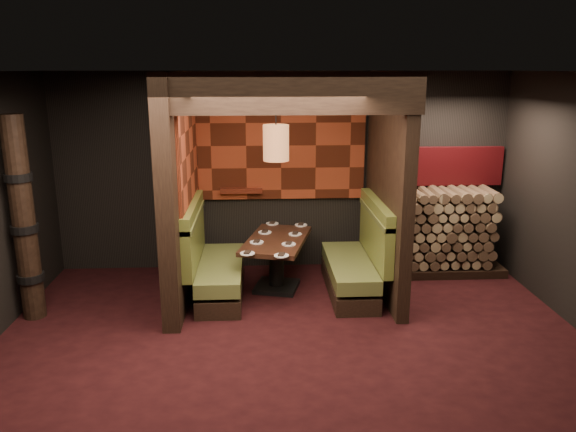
# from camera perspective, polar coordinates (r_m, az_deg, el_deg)

# --- Properties ---
(floor) EXTENTS (6.50, 5.50, 0.02)m
(floor) POSITION_cam_1_polar(r_m,az_deg,el_deg) (6.01, 0.68, -13.99)
(floor) COLOR black
(floor) RESTS_ON ground
(ceiling) EXTENTS (6.50, 5.50, 0.02)m
(ceiling) POSITION_cam_1_polar(r_m,az_deg,el_deg) (5.27, 0.78, 14.53)
(ceiling) COLOR black
(ceiling) RESTS_ON ground
(wall_back) EXTENTS (6.50, 0.02, 2.85)m
(wall_back) POSITION_cam_1_polar(r_m,az_deg,el_deg) (8.15, -0.55, 4.49)
(wall_back) COLOR black
(wall_back) RESTS_ON ground
(wall_front) EXTENTS (6.50, 0.02, 2.85)m
(wall_front) POSITION_cam_1_polar(r_m,az_deg,el_deg) (2.91, 4.42, -15.33)
(wall_front) COLOR black
(wall_front) RESTS_ON ground
(partition_left) EXTENTS (0.20, 2.20, 2.85)m
(partition_left) POSITION_cam_1_polar(r_m,az_deg,el_deg) (7.13, -11.07, 2.71)
(partition_left) COLOR black
(partition_left) RESTS_ON floor
(partition_right) EXTENTS (0.15, 2.10, 2.85)m
(partition_right) POSITION_cam_1_polar(r_m,az_deg,el_deg) (7.30, 10.09, 3.03)
(partition_right) COLOR black
(partition_right) RESTS_ON floor
(header_beam) EXTENTS (2.85, 0.18, 0.44)m
(header_beam) POSITION_cam_1_polar(r_m,az_deg,el_deg) (5.97, 0.07, 12.36)
(header_beam) COLOR black
(header_beam) RESTS_ON partition_left
(tapa_back_panel) EXTENTS (2.40, 0.06, 1.55)m
(tapa_back_panel) POSITION_cam_1_polar(r_m,az_deg,el_deg) (8.04, -0.72, 7.19)
(tapa_back_panel) COLOR maroon
(tapa_back_panel) RESTS_ON wall_back
(tapa_side_panel) EXTENTS (0.04, 1.85, 1.45)m
(tapa_side_panel) POSITION_cam_1_polar(r_m,az_deg,el_deg) (7.21, -10.10, 6.32)
(tapa_side_panel) COLOR maroon
(tapa_side_panel) RESTS_ON partition_left
(lacquer_shelf) EXTENTS (0.60, 0.12, 0.07)m
(lacquer_shelf) POSITION_cam_1_polar(r_m,az_deg,el_deg) (8.09, -4.76, 2.59)
(lacquer_shelf) COLOR #5A1F13
(lacquer_shelf) RESTS_ON wall_back
(booth_bench_left) EXTENTS (0.68, 1.60, 1.14)m
(booth_bench_left) POSITION_cam_1_polar(r_m,az_deg,el_deg) (7.36, -7.67, -5.05)
(booth_bench_left) COLOR black
(booth_bench_left) RESTS_ON floor
(booth_bench_right) EXTENTS (0.68, 1.60, 1.14)m
(booth_bench_right) POSITION_cam_1_polar(r_m,az_deg,el_deg) (7.45, 7.05, -4.80)
(booth_bench_right) COLOR black
(booth_bench_right) RESTS_ON floor
(dining_table) EXTENTS (1.03, 1.47, 0.71)m
(dining_table) POSITION_cam_1_polar(r_m,az_deg,el_deg) (7.48, -1.18, -4.01)
(dining_table) COLOR black
(dining_table) RESTS_ON floor
(place_settings) EXTENTS (0.92, 1.62, 0.03)m
(place_settings) POSITION_cam_1_polar(r_m,az_deg,el_deg) (7.41, -1.19, -2.22)
(place_settings) COLOR white
(place_settings) RESTS_ON dining_table
(pendant_lamp) EXTENTS (0.33, 0.33, 1.10)m
(pendant_lamp) POSITION_cam_1_polar(r_m,az_deg,el_deg) (7.09, -1.23, 7.45)
(pendant_lamp) COLOR #A16035
(pendant_lamp) RESTS_ON ceiling
(totem_column) EXTENTS (0.31, 0.31, 2.40)m
(totem_column) POSITION_cam_1_polar(r_m,az_deg,el_deg) (7.11, -25.27, -0.46)
(totem_column) COLOR black
(totem_column) RESTS_ON floor
(firewood_stack) EXTENTS (1.73, 0.70, 1.22)m
(firewood_stack) POSITION_cam_1_polar(r_m,az_deg,el_deg) (8.36, 15.44, -1.51)
(firewood_stack) COLOR black
(firewood_stack) RESTS_ON floor
(mosaic_header) EXTENTS (1.83, 0.10, 0.56)m
(mosaic_header) POSITION_cam_1_polar(r_m,az_deg,el_deg) (8.47, 15.16, 4.91)
(mosaic_header) COLOR maroon
(mosaic_header) RESTS_ON wall_back
(bay_front_post) EXTENTS (0.08, 0.08, 2.85)m
(bay_front_post) POSITION_cam_1_polar(r_m,az_deg,el_deg) (7.56, 10.32, 3.43)
(bay_front_post) COLOR black
(bay_front_post) RESTS_ON floor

